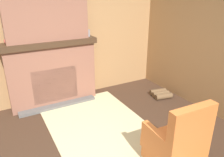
{
  "coord_description": "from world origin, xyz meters",
  "views": [
    {
      "loc": [
        1.89,
        -0.97,
        2.22
      ],
      "look_at": [
        -1.02,
        0.64,
        0.9
      ],
      "focal_mm": 35.0,
      "sensor_mm": 36.0,
      "label": 1
    }
  ],
  "objects_px": {
    "storage_case": "(84,33)",
    "armchair": "(176,145)",
    "decorative_plate_on_mantel": "(47,34)",
    "oil_lamp_vase": "(6,38)",
    "firewood_stack": "(161,94)"
  },
  "relations": [
    {
      "from": "armchair",
      "to": "firewood_stack",
      "type": "relative_size",
      "value": 2.27
    },
    {
      "from": "firewood_stack",
      "to": "armchair",
      "type": "bearing_deg",
      "value": -36.28
    },
    {
      "from": "oil_lamp_vase",
      "to": "firewood_stack",
      "type": "bearing_deg",
      "value": 72.33
    },
    {
      "from": "firewood_stack",
      "to": "decorative_plate_on_mantel",
      "type": "height_order",
      "value": "decorative_plate_on_mantel"
    },
    {
      "from": "armchair",
      "to": "storage_case",
      "type": "distance_m",
      "value": 2.89
    },
    {
      "from": "oil_lamp_vase",
      "to": "decorative_plate_on_mantel",
      "type": "xyz_separation_m",
      "value": [
        -0.02,
        0.73,
        0.01
      ]
    },
    {
      "from": "storage_case",
      "to": "decorative_plate_on_mantel",
      "type": "bearing_deg",
      "value": -91.54
    },
    {
      "from": "firewood_stack",
      "to": "storage_case",
      "type": "xyz_separation_m",
      "value": [
        -0.93,
        -1.43,
        1.36
      ]
    },
    {
      "from": "firewood_stack",
      "to": "storage_case",
      "type": "bearing_deg",
      "value": -122.96
    },
    {
      "from": "oil_lamp_vase",
      "to": "storage_case",
      "type": "distance_m",
      "value": 1.48
    },
    {
      "from": "oil_lamp_vase",
      "to": "storage_case",
      "type": "relative_size",
      "value": 1.39
    },
    {
      "from": "storage_case",
      "to": "armchair",
      "type": "bearing_deg",
      "value": 2.94
    },
    {
      "from": "firewood_stack",
      "to": "oil_lamp_vase",
      "type": "distance_m",
      "value": 3.36
    },
    {
      "from": "armchair",
      "to": "decorative_plate_on_mantel",
      "type": "bearing_deg",
      "value": 20.68
    },
    {
      "from": "armchair",
      "to": "firewood_stack",
      "type": "xyz_separation_m",
      "value": [
        -1.76,
        1.29,
        -0.31
      ]
    }
  ]
}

